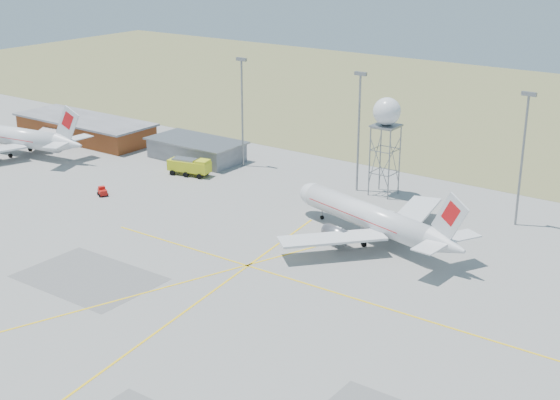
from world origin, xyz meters
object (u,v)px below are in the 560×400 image
Objects in this scene: airliner_main at (371,218)px; airliner_far at (14,137)px; radar_tower at (386,141)px; baggage_tug at (103,192)px; fire_truck at (190,167)px.

airliner_main is 80.24m from airliner_far.
radar_tower is 7.27× the size of baggage_tug.
baggage_tug is (-38.15, -28.40, -8.79)m from radar_tower.
airliner_far is at bearing 17.26° from airliner_main.
airliner_far is 2.00× the size of radar_tower.
radar_tower is at bearing -50.41° from airliner_main.
radar_tower is (71.84, 21.01, 5.88)m from airliner_far.
fire_truck is (38.10, 9.83, -1.96)m from airliner_far.
radar_tower is 48.36m from baggage_tug.
radar_tower reaches higher than fire_truck.
airliner_main is 0.96× the size of airliner_far.
fire_truck is at bearing -173.71° from airliner_far.
airliner_main is at bearing 39.01° from baggage_tug.
airliner_far is 75.08m from radar_tower.
airliner_far is (-80.22, -1.92, 0.09)m from airliner_main.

